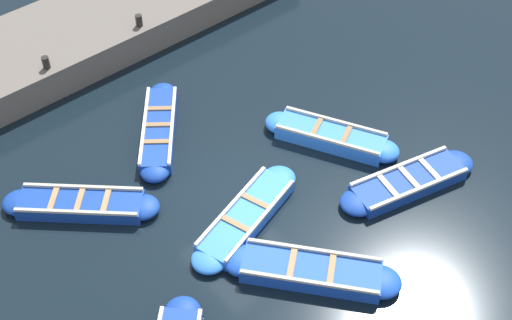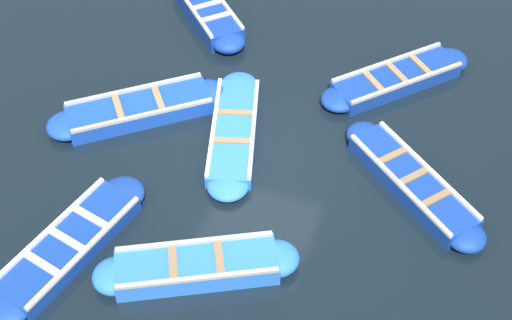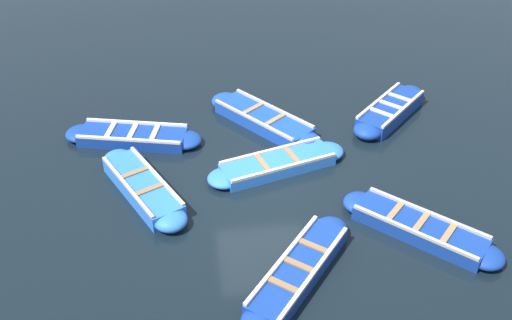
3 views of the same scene
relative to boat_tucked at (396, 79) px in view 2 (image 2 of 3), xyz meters
The scene contains 8 objects.
ground_plane 3.84m from the boat_tucked, 124.65° to the right, with size 120.00×120.00×0.00m, color black.
boat_tucked is the anchor object (origin of this frame).
boat_inner_gap 6.54m from the boat_tucked, 110.04° to the right, with size 3.59×2.34×0.46m.
boat_mid_row 4.99m from the boat_tucked, 169.70° to the left, with size 2.97×2.99×0.47m.
boat_near_quay 3.95m from the boat_tucked, 135.89° to the right, with size 1.84×3.85×0.35m.
boat_outer_right 7.93m from the boat_tucked, 125.44° to the right, with size 1.74×3.88×0.38m.
boat_drifting 5.71m from the boat_tucked, 150.51° to the right, with size 3.63×3.13×0.42m.
boat_centre 3.06m from the boat_tucked, 72.44° to the right, with size 3.40×2.96×0.40m.
Camera 2 is at (3.28, -9.31, 10.59)m, focal length 50.00 mm.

